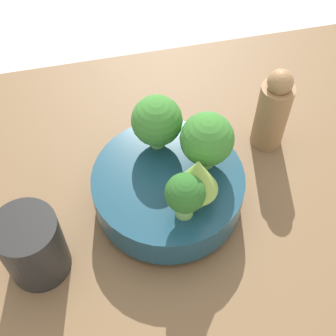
{
  "coord_description": "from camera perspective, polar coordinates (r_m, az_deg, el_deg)",
  "views": [
    {
      "loc": [
        0.07,
        0.34,
        0.62
      ],
      "look_at": [
        -0.01,
        -0.01,
        0.13
      ],
      "focal_mm": 50.0,
      "sensor_mm": 36.0,
      "label": 1
    }
  ],
  "objects": [
    {
      "name": "cup",
      "position": [
        0.61,
        -16.17,
        -9.21
      ],
      "size": [
        0.08,
        0.08,
        0.1
      ],
      "color": "black",
      "rests_on": "table"
    },
    {
      "name": "broccoli_floret_front",
      "position": [
        0.63,
        -1.37,
        5.73
      ],
      "size": [
        0.07,
        0.07,
        0.08
      ],
      "color": "#7AB256",
      "rests_on": "bowl"
    },
    {
      "name": "bowl",
      "position": [
        0.65,
        0.0,
        -2.5
      ],
      "size": [
        0.21,
        0.21,
        0.07
      ],
      "color": "navy",
      "rests_on": "table"
    },
    {
      "name": "ground_plane",
      "position": [
        0.71,
        -0.49,
        -7.04
      ],
      "size": [
        6.0,
        6.0,
        0.0
      ],
      "primitive_type": "plane",
      "color": "silver"
    },
    {
      "name": "pepper_mill",
      "position": [
        0.72,
        12.65,
        6.79
      ],
      "size": [
        0.05,
        0.05,
        0.14
      ],
      "color": "#997047",
      "rests_on": "table"
    },
    {
      "name": "table",
      "position": [
        0.69,
        -0.51,
        -6.14
      ],
      "size": [
        0.9,
        0.69,
        0.04
      ],
      "color": "brown",
      "rests_on": "ground_plane"
    },
    {
      "name": "romanesco_piece_far",
      "position": [
        0.56,
        3.56,
        -1.17
      ],
      "size": [
        0.06,
        0.06,
        0.08
      ],
      "color": "#609347",
      "rests_on": "bowl"
    },
    {
      "name": "broccoli_floret_back",
      "position": [
        0.56,
        2.09,
        -3.26
      ],
      "size": [
        0.05,
        0.05,
        0.07
      ],
      "color": "#7AB256",
      "rests_on": "bowl"
    },
    {
      "name": "broccoli_floret_left",
      "position": [
        0.61,
        4.77,
        3.44
      ],
      "size": [
        0.07,
        0.07,
        0.08
      ],
      "color": "#7AB256",
      "rests_on": "bowl"
    }
  ]
}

